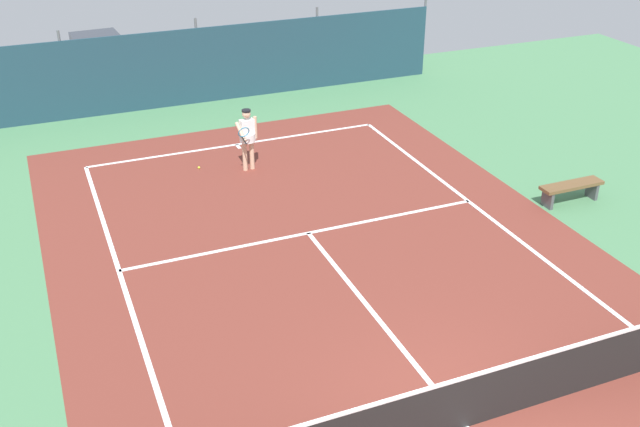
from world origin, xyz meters
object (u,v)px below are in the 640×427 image
Objects in this scene: tennis_player at (247,135)px; courtside_bench at (571,188)px; tennis_ball_near_player at (199,168)px; tennis_net at (468,401)px; parked_car at (100,60)px.

tennis_player is 8.04m from courtside_bench.
tennis_player is 1.61m from tennis_ball_near_player.
courtside_bench is (7.69, -5.25, 0.34)m from tennis_ball_near_player.
tennis_ball_near_player is (-1.38, 10.71, -0.48)m from tennis_net.
tennis_net is at bearing 94.53° from parked_car.
tennis_ball_near_player is 9.32m from courtside_bench.
tennis_net is 8.34m from courtside_bench.
tennis_player is (-0.18, 10.16, 0.45)m from tennis_net.
courtside_bench is at bearing 40.85° from tennis_net.
tennis_ball_near_player is 8.38m from parked_car.
tennis_net is at bearing 83.35° from tennis_player.
courtside_bench is (6.49, -4.70, -0.59)m from tennis_player.
tennis_ball_near_player is at bearing 97.34° from tennis_net.
tennis_ball_near_player is at bearing 95.55° from parked_car.
courtside_bench is at bearing -34.32° from tennis_ball_near_player.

